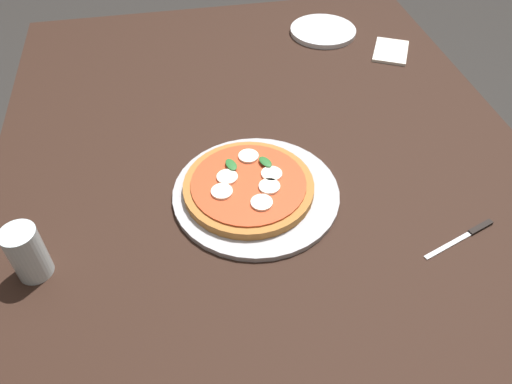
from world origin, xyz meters
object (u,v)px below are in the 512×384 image
(dining_table, at_px, (265,183))
(plate_white, at_px, (323,31))
(knife, at_px, (468,234))
(pizza, at_px, (249,186))
(serving_tray, at_px, (256,193))
(glass_cup, at_px, (27,253))
(napkin, at_px, (391,51))

(dining_table, bearing_deg, plate_white, 150.99)
(knife, bearing_deg, plate_white, -176.77)
(pizza, xyz_separation_m, knife, (0.18, 0.38, -0.02))
(serving_tray, relative_size, glass_cup, 3.17)
(pizza, bearing_deg, serving_tray, 65.76)
(plate_white, height_order, glass_cup, glass_cup)
(serving_tray, distance_m, knife, 0.41)
(napkin, height_order, knife, napkin)
(serving_tray, distance_m, plate_white, 0.70)
(serving_tray, distance_m, pizza, 0.02)
(plate_white, relative_size, glass_cup, 1.83)
(serving_tray, height_order, glass_cup, glass_cup)
(plate_white, bearing_deg, serving_tray, -27.50)
(knife, distance_m, glass_cup, 0.79)
(pizza, distance_m, napkin, 0.68)
(napkin, relative_size, knife, 0.80)
(serving_tray, xyz_separation_m, napkin, (-0.48, 0.48, -0.00))
(napkin, bearing_deg, knife, -9.58)
(dining_table, bearing_deg, serving_tray, -20.35)
(dining_table, distance_m, glass_cup, 0.53)
(knife, bearing_deg, pizza, -115.67)
(plate_white, relative_size, napkin, 1.48)
(dining_table, xyz_separation_m, glass_cup, (0.22, -0.46, 0.14))
(knife, bearing_deg, napkin, 170.42)
(dining_table, relative_size, napkin, 11.38)
(serving_tray, relative_size, napkin, 2.56)
(dining_table, relative_size, glass_cup, 14.06)
(dining_table, relative_size, pizza, 5.68)
(serving_tray, xyz_separation_m, plate_white, (-0.62, 0.32, 0.00))
(pizza, distance_m, glass_cup, 0.42)
(plate_white, xyz_separation_m, napkin, (0.14, 0.16, -0.00))
(plate_white, bearing_deg, glass_cup, -45.27)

